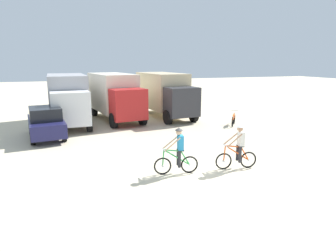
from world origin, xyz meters
TOP-DOWN VIEW (x-y plane):
  - ground_plane at (0.00, 0.00)m, footprint 120.00×120.00m
  - box_truck_grey_hauler at (-4.45, 11.83)m, footprint 2.60×6.83m
  - box_truck_cream_rv at (-1.18, 12.45)m, footprint 3.29×7.01m
  - box_truck_tan_camper at (2.65, 12.37)m, footprint 3.04×6.96m
  - sedan_parked at (-5.75, 8.35)m, footprint 2.25×4.38m
  - cyclist_orange_shirt at (-0.72, 0.80)m, footprint 1.72×0.54m
  - cyclist_cowboy_hat at (1.76, 0.53)m, footprint 1.72×0.54m
  - bicycle_spare at (6.00, 7.78)m, footprint 1.11×1.41m

SIDE VIEW (x-z plane):
  - ground_plane at x=0.00m, z-range 0.00..0.00m
  - bicycle_spare at x=6.00m, z-range -0.09..0.88m
  - cyclist_orange_shirt at x=-0.72m, z-range -0.06..1.76m
  - cyclist_cowboy_hat at x=1.76m, z-range -0.06..1.76m
  - sedan_parked at x=-5.75m, z-range 0.00..1.76m
  - box_truck_grey_hauler at x=-4.45m, z-range 0.20..3.55m
  - box_truck_cream_rv at x=-1.18m, z-range 0.20..3.55m
  - box_truck_tan_camper at x=2.65m, z-range 0.20..3.55m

